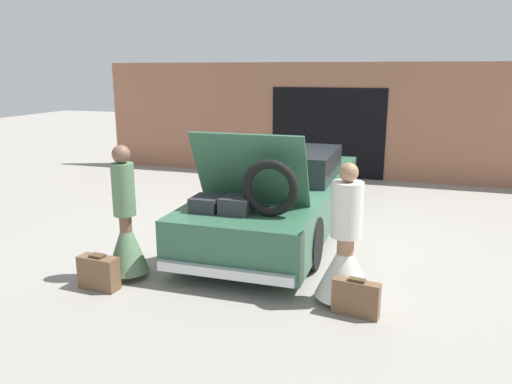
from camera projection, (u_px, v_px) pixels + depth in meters
name	position (u px, v px, depth m)	size (l,w,h in m)	color
ground_plane	(282.00, 228.00, 8.51)	(40.00, 40.00, 0.00)	gray
garage_wall_back	(328.00, 121.00, 12.28)	(12.00, 0.14, 2.80)	#9E664C
car	(283.00, 194.00, 8.37)	(1.85, 5.48, 1.85)	#336047
person_left	(126.00, 231.00, 6.34)	(0.54, 0.54, 1.73)	brown
person_right	(345.00, 254.00, 5.67)	(0.67, 0.67, 1.64)	#997051
suitcase_beside_left_person	(99.00, 273.00, 6.10)	(0.52, 0.24, 0.44)	brown
suitcase_beside_right_person	(356.00, 298.00, 5.43)	(0.53, 0.21, 0.43)	brown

